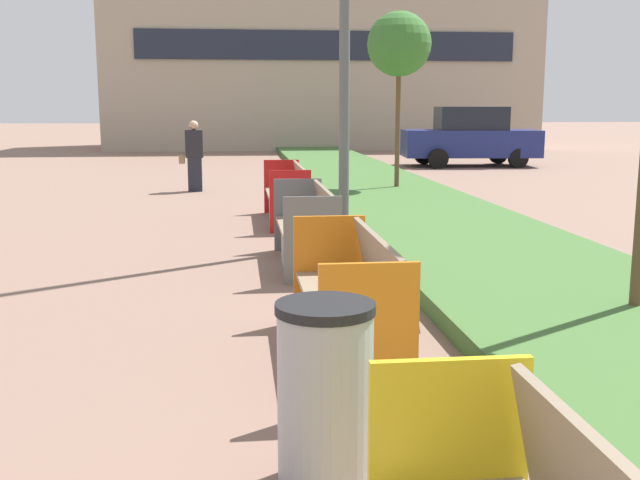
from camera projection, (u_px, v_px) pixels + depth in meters
planter_grass_strip at (460, 235)px, 10.46m from camera, size 2.80×120.00×0.18m
building_backdrop at (319, 60)px, 34.57m from camera, size 18.87×7.06×7.94m
bench_orange_frame at (350, 311)px, 5.55m from camera, size 0.65×2.01×0.94m
bench_grey_frame at (308, 235)px, 8.86m from camera, size 0.65×1.97×0.94m
bench_red_frame at (288, 199)px, 12.20m from camera, size 0.65×2.22×0.94m
litter_bin at (325, 395)px, 3.68m from camera, size 0.49×0.49×0.93m
sapling_tree_far at (399, 45)px, 15.48m from camera, size 1.33×1.33×3.81m
pedestrian_walking at (194, 156)px, 16.55m from camera, size 0.53×0.24×1.56m
parked_car_distant at (470, 137)px, 23.62m from camera, size 4.34×2.13×1.86m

